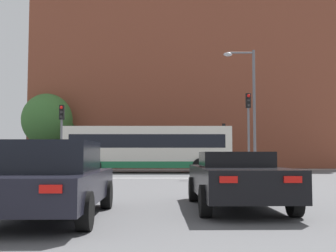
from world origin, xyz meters
name	(u,v)px	position (x,y,z in m)	size (l,w,h in m)	color
stop_line_strip	(157,178)	(0.00, 20.07, 0.00)	(7.75, 0.30, 0.01)	silver
far_pavement	(161,170)	(0.00, 33.05, 0.01)	(68.61, 2.50, 0.01)	gray
brick_civic_building	(186,75)	(2.52, 40.75, 9.50)	(30.64, 10.92, 24.90)	brown
car_saloon_left	(48,179)	(-1.82, 5.99, 0.75)	(2.16, 4.69, 1.49)	black
car_roadster_right	(235,179)	(2.06, 7.55, 0.67)	(2.06, 4.66, 1.29)	black
bus_crossing_lead	(146,148)	(-0.92, 26.94, 1.69)	(11.35, 2.72, 3.15)	silver
traffic_light_far_right	(222,138)	(5.13, 32.76, 2.60)	(0.26, 0.31, 3.84)	slate
traffic_light_near_left	(60,128)	(-5.35, 20.68, 2.67)	(0.26, 0.31, 3.95)	slate
traffic_light_near_right	(247,121)	(4.88, 20.68, 3.06)	(0.26, 0.31, 4.60)	slate
traffic_light_far_left	(97,140)	(-5.27, 32.61, 2.46)	(0.26, 0.31, 3.61)	slate
street_lamp_junction	(248,99)	(5.13, 21.71, 4.40)	(1.82, 0.36, 7.27)	slate
pedestrian_waiting	(220,158)	(4.87, 32.36, 0.95)	(0.44, 0.31, 1.64)	#333851
tree_by_building	(70,128)	(-8.62, 37.21, 3.74)	(3.64, 3.64, 5.66)	#4C3823
tree_kerbside	(45,120)	(-9.93, 33.80, 4.23)	(4.30, 4.30, 6.50)	#4C3823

